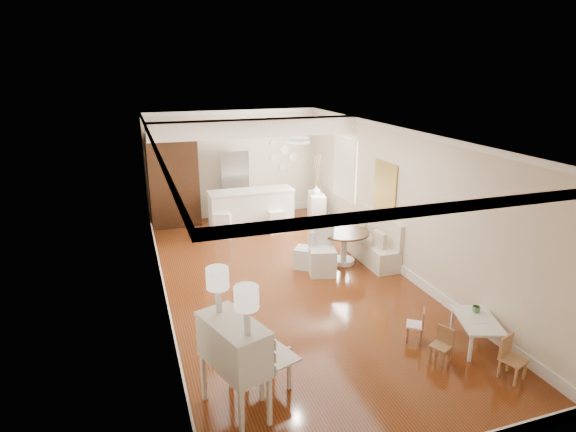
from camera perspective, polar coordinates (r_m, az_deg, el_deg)
room at (r=8.73m, az=-0.40°, el=4.76°), size 9.00×9.04×2.82m
secretary_bureau at (r=5.80m, az=-6.36°, el=-17.46°), size 1.19×1.20×1.19m
gustavian_armchair at (r=6.26m, az=-2.50°, el=-16.18°), size 0.62×0.62×0.89m
kids_table at (r=7.64m, az=21.39°, el=-12.74°), size 0.78×0.99×0.43m
kids_chair_a at (r=7.10m, az=17.68°, el=-14.43°), size 0.32×0.32×0.50m
kids_chair_b at (r=7.49m, az=14.84°, el=-12.31°), size 0.35×0.35×0.51m
kids_chair_c at (r=7.08m, az=25.17°, el=-15.09°), size 0.36×0.36×0.59m
banquette at (r=10.07m, az=9.92°, el=-2.60°), size 0.52×1.60×0.98m
dining_table at (r=9.90m, az=6.63°, el=-3.71°), size 1.14×1.14×0.69m
slip_chair_near at (r=9.29m, az=4.10°, el=-3.90°), size 0.60×0.62×1.04m
slip_chair_far at (r=9.61m, az=2.12°, el=-3.82°), size 0.56×0.56×0.82m
breakfast_counter at (r=11.70m, az=-4.37°, el=0.63°), size 2.05×0.65×1.03m
bar_stool_left at (r=11.36m, az=-7.68°, el=-0.16°), size 0.51×0.51×0.97m
bar_stool_right at (r=11.57m, az=-1.58°, el=0.13°), size 0.39×0.39×0.90m
pantry_cabinet at (r=12.30m, az=-13.42°, el=4.10°), size 1.20×0.60×2.30m
fridge at (r=12.63m, az=-4.72°, el=3.70°), size 0.75×0.65×1.80m
sideboard at (r=12.36m, az=3.40°, el=0.93°), size 0.53×0.86×0.77m
pencil_cup at (r=7.70m, az=21.40°, el=-10.26°), size 0.15×0.15×0.09m
branch_vase at (r=12.19m, az=3.36°, el=3.11°), size 0.21×0.21×0.22m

